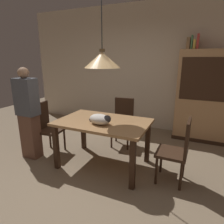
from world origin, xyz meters
The scene contains 14 objects.
ground centered at (0.00, 0.00, 0.00)m, with size 10.00×10.00×0.00m, color #847056.
back_wall centered at (0.00, 2.65, 1.45)m, with size 6.40×0.10×2.90m, color beige.
dining_table centered at (-0.10, 0.54, 0.65)m, with size 1.40×0.90×0.75m.
chair_far_back centered at (-0.11, 1.42, 0.51)m, with size 0.44×0.44×0.93m.
chair_right_side centered at (1.03, 0.54, 0.51)m, with size 0.41×0.41×0.93m.
chair_left_side centered at (-1.23, 0.53, 0.51)m, with size 0.44×0.44×0.93m.
cat_sleeping centered at (-0.07, 0.39, 0.83)m, with size 0.40×0.28×0.16m.
pendant_lamp centered at (-0.10, 0.54, 1.66)m, with size 0.52×0.52×1.30m.
hutch_bookcase centered at (1.32, 2.32, 0.89)m, with size 1.12×0.45×1.85m.
book_brown_thick centered at (0.90, 2.32, 1.96)m, with size 0.06×0.24×0.22m, color brown.
book_green_slim centered at (0.96, 2.32, 1.98)m, with size 0.03×0.20×0.26m, color #427A4C.
book_yellow_short centered at (1.01, 2.32, 1.94)m, with size 0.04×0.20×0.18m, color gold.
book_red_tall centered at (1.07, 2.32, 1.99)m, with size 0.04×0.22×0.28m, color #B73833.
person_standing centered at (-1.37, 0.27, 0.78)m, with size 0.36×0.22×1.55m.
Camera 1 is at (1.20, -2.01, 1.69)m, focal length 31.25 mm.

